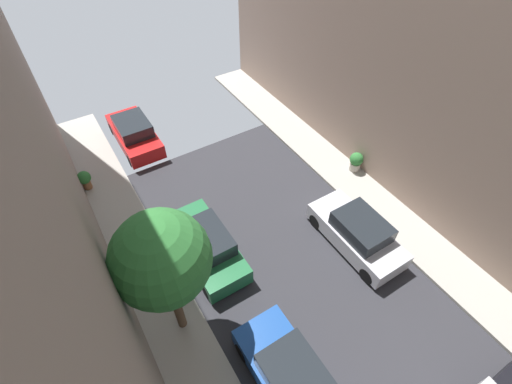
{
  "coord_description": "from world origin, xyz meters",
  "views": [
    {
      "loc": [
        -5.46,
        1.65,
        12.47
      ],
      "look_at": [
        0.57,
        11.31,
        0.5
      ],
      "focal_mm": 25.7,
      "sensor_mm": 36.0,
      "label": 1
    }
  ],
  "objects_px": {
    "parked_car_left_4": "(134,133)",
    "street_tree_0": "(161,259)",
    "parked_car_left_3": "(206,245)",
    "potted_plant_3": "(85,179)",
    "potted_plant_4": "(356,161)",
    "parked_car_left_2": "(292,379)",
    "parked_car_right_2": "(357,233)"
  },
  "relations": [
    {
      "from": "parked_car_left_3",
      "to": "potted_plant_3",
      "type": "bearing_deg",
      "value": 116.14
    },
    {
      "from": "parked_car_right_2",
      "to": "street_tree_0",
      "type": "bearing_deg",
      "value": 175.81
    },
    {
      "from": "parked_car_right_2",
      "to": "potted_plant_3",
      "type": "height_order",
      "value": "parked_car_right_2"
    },
    {
      "from": "street_tree_0",
      "to": "potted_plant_4",
      "type": "distance_m",
      "value": 11.29
    },
    {
      "from": "parked_car_left_2",
      "to": "parked_car_left_3",
      "type": "distance_m",
      "value": 5.7
    },
    {
      "from": "parked_car_left_3",
      "to": "parked_car_left_4",
      "type": "relative_size",
      "value": 1.0
    },
    {
      "from": "parked_car_left_2",
      "to": "potted_plant_4",
      "type": "distance_m",
      "value": 10.47
    },
    {
      "from": "street_tree_0",
      "to": "parked_car_left_3",
      "type": "bearing_deg",
      "value": 46.29
    },
    {
      "from": "parked_car_left_3",
      "to": "parked_car_right_2",
      "type": "bearing_deg",
      "value": -26.34
    },
    {
      "from": "parked_car_right_2",
      "to": "potted_plant_3",
      "type": "bearing_deg",
      "value": 133.45
    },
    {
      "from": "parked_car_left_4",
      "to": "parked_car_left_3",
      "type": "bearing_deg",
      "value": -90.0
    },
    {
      "from": "parked_car_left_3",
      "to": "street_tree_0",
      "type": "relative_size",
      "value": 0.78
    },
    {
      "from": "parked_car_left_2",
      "to": "potted_plant_4",
      "type": "xyz_separation_m",
      "value": [
        8.36,
        6.31,
        -0.02
      ]
    },
    {
      "from": "parked_car_left_2",
      "to": "potted_plant_4",
      "type": "relative_size",
      "value": 4.19
    },
    {
      "from": "parked_car_left_2",
      "to": "parked_car_left_4",
      "type": "relative_size",
      "value": 1.0
    },
    {
      "from": "parked_car_left_3",
      "to": "potted_plant_3",
      "type": "height_order",
      "value": "parked_car_left_3"
    },
    {
      "from": "potted_plant_3",
      "to": "potted_plant_4",
      "type": "distance_m",
      "value": 12.77
    },
    {
      "from": "parked_car_left_2",
      "to": "parked_car_right_2",
      "type": "relative_size",
      "value": 1.0
    },
    {
      "from": "parked_car_left_3",
      "to": "street_tree_0",
      "type": "bearing_deg",
      "value": -133.71
    },
    {
      "from": "parked_car_right_2",
      "to": "potted_plant_3",
      "type": "xyz_separation_m",
      "value": [
        -8.48,
        8.95,
        -0.01
      ]
    },
    {
      "from": "parked_car_left_4",
      "to": "potted_plant_3",
      "type": "bearing_deg",
      "value": -145.88
    },
    {
      "from": "parked_car_left_3",
      "to": "potted_plant_4",
      "type": "distance_m",
      "value": 8.38
    },
    {
      "from": "parked_car_left_2",
      "to": "street_tree_0",
      "type": "relative_size",
      "value": 0.78
    },
    {
      "from": "parked_car_left_3",
      "to": "potted_plant_3",
      "type": "distance_m",
      "value": 7.0
    },
    {
      "from": "parked_car_left_3",
      "to": "parked_car_right_2",
      "type": "xyz_separation_m",
      "value": [
        5.4,
        -2.67,
        0.0
      ]
    },
    {
      "from": "parked_car_left_4",
      "to": "street_tree_0",
      "type": "bearing_deg",
      "value": -100.97
    },
    {
      "from": "parked_car_left_4",
      "to": "parked_car_right_2",
      "type": "relative_size",
      "value": 1.0
    },
    {
      "from": "parked_car_left_3",
      "to": "potted_plant_3",
      "type": "relative_size",
      "value": 4.39
    },
    {
      "from": "parked_car_left_2",
      "to": "parked_car_right_2",
      "type": "height_order",
      "value": "same"
    },
    {
      "from": "parked_car_left_2",
      "to": "potted_plant_3",
      "type": "bearing_deg",
      "value": 104.43
    },
    {
      "from": "parked_car_left_2",
      "to": "parked_car_right_2",
      "type": "bearing_deg",
      "value": 29.29
    },
    {
      "from": "potted_plant_4",
      "to": "parked_car_right_2",
      "type": "bearing_deg",
      "value": -132.06
    }
  ]
}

